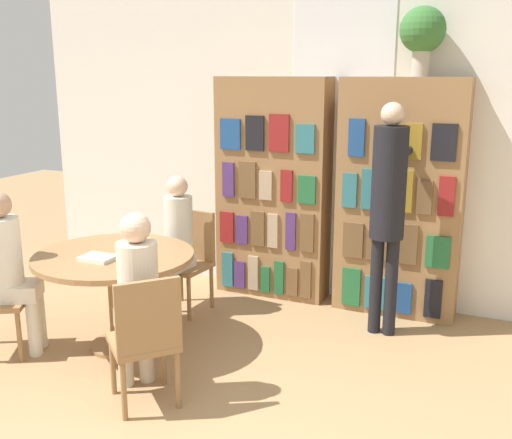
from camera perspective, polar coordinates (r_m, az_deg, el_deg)
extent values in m
cube|color=silver|center=(5.49, 8.12, 7.77)|extent=(6.40, 0.06, 3.00)
cube|color=white|center=(5.43, 8.33, 16.68)|extent=(0.90, 0.01, 1.10)
cube|color=olive|center=(5.57, 1.63, 2.95)|extent=(1.05, 0.32, 2.03)
cube|color=#2D707A|center=(5.77, -2.72, -4.75)|extent=(0.11, 0.02, 0.34)
cube|color=#4C2D6B|center=(5.73, -1.58, -5.26)|extent=(0.11, 0.02, 0.26)
cube|color=tan|center=(5.67, -0.27, -5.13)|extent=(0.10, 0.02, 0.33)
cube|color=#236638|center=(5.63, 0.90, -5.70)|extent=(0.09, 0.02, 0.25)
cube|color=#236638|center=(5.57, 2.21, -5.55)|extent=(0.09, 0.02, 0.32)
cube|color=brown|center=(5.54, 3.46, -5.95)|extent=(0.11, 0.02, 0.27)
cube|color=brown|center=(5.48, 4.76, -5.74)|extent=(0.10, 0.02, 0.35)
cube|color=maroon|center=(5.66, -2.79, -0.71)|extent=(0.14, 0.02, 0.29)
cube|color=#4C2D6B|center=(5.59, -1.37, -0.98)|extent=(0.12, 0.02, 0.27)
cube|color=brown|center=(5.52, 0.17, -0.88)|extent=(0.13, 0.02, 0.33)
cube|color=tan|center=(5.47, 1.61, -1.09)|extent=(0.10, 0.02, 0.31)
cube|color=#4C2D6B|center=(5.40, 3.32, -1.13)|extent=(0.09, 0.02, 0.34)
cube|color=brown|center=(5.35, 4.87, -1.27)|extent=(0.13, 0.02, 0.35)
cube|color=#4C2D6B|center=(5.55, -2.65, 3.83)|extent=(0.12, 0.02, 0.32)
cube|color=brown|center=(5.47, -0.83, 3.78)|extent=(0.17, 0.02, 0.34)
cube|color=tan|center=(5.40, 0.92, 3.26)|extent=(0.12, 0.02, 0.26)
cube|color=maroon|center=(5.33, 2.92, 3.22)|extent=(0.11, 0.02, 0.29)
cube|color=#236638|center=(5.27, 4.85, 2.85)|extent=(0.16, 0.02, 0.25)
cube|color=navy|center=(5.48, -2.46, 8.14)|extent=(0.20, 0.02, 0.28)
cube|color=black|center=(5.38, -0.11, 8.23)|extent=(0.18, 0.02, 0.31)
cube|color=maroon|center=(5.29, 2.21, 8.23)|extent=(0.19, 0.02, 0.33)
cube|color=#2D707A|center=(5.21, 4.70, 7.67)|extent=(0.17, 0.02, 0.25)
cube|color=olive|center=(5.25, 13.50, 1.91)|extent=(1.05, 0.32, 2.03)
cube|color=#236638|center=(5.37, 9.05, -6.33)|extent=(0.16, 0.02, 0.34)
cube|color=#2D707A|center=(5.33, 11.35, -6.87)|extent=(0.20, 0.02, 0.29)
cube|color=navy|center=(5.30, 13.85, -7.28)|extent=(0.14, 0.02, 0.27)
cube|color=black|center=(5.26, 16.50, -7.25)|extent=(0.14, 0.02, 0.33)
cube|color=brown|center=(5.24, 9.23, -1.95)|extent=(0.18, 0.02, 0.31)
cube|color=brown|center=(5.20, 11.54, -2.47)|extent=(0.20, 0.02, 0.26)
cube|color=brown|center=(5.15, 14.28, -2.31)|extent=(0.15, 0.02, 0.34)
cube|color=#236638|center=(5.13, 16.92, -2.98)|extent=(0.19, 0.02, 0.27)
cube|color=#2D707A|center=(5.15, 8.90, 2.77)|extent=(0.12, 0.02, 0.30)
cube|color=#2D707A|center=(5.11, 10.56, 2.87)|extent=(0.10, 0.02, 0.34)
cube|color=navy|center=(5.08, 12.26, 2.78)|extent=(0.10, 0.02, 0.35)
cube|color=olive|center=(5.05, 14.03, 2.62)|extent=(0.12, 0.02, 0.35)
cube|color=brown|center=(5.04, 15.75, 2.04)|extent=(0.12, 0.02, 0.28)
cube|color=maroon|center=(5.01, 17.69, 2.11)|extent=(0.13, 0.02, 0.32)
cube|color=navy|center=(5.08, 9.56, 7.71)|extent=(0.14, 0.02, 0.31)
cube|color=navy|center=(5.03, 12.15, 7.23)|extent=(0.14, 0.02, 0.26)
cube|color=olive|center=(4.99, 14.72, 7.20)|extent=(0.14, 0.02, 0.29)
cube|color=black|center=(4.96, 17.47, 7.02)|extent=(0.19, 0.02, 0.29)
cylinder|color=#B7AD9E|center=(5.13, 15.41, 14.20)|extent=(0.14, 0.14, 0.22)
sphere|color=#387033|center=(5.14, 15.59, 17.03)|extent=(0.36, 0.36, 0.36)
cylinder|color=olive|center=(4.85, -12.90, -11.55)|extent=(0.44, 0.44, 0.03)
cylinder|color=olive|center=(4.71, -13.13, -7.63)|extent=(0.12, 0.12, 0.68)
cylinder|color=olive|center=(4.60, -13.38, -3.44)|extent=(1.19, 1.19, 0.04)
cylinder|color=olive|center=(5.07, -20.60, -8.79)|extent=(0.04, 0.04, 0.39)
cylinder|color=olive|center=(4.77, -21.61, -10.34)|extent=(0.04, 0.04, 0.39)
cube|color=olive|center=(5.31, -6.86, -4.46)|extent=(0.44, 0.44, 0.04)
cube|color=olive|center=(5.38, -5.78, -1.47)|extent=(0.40, 0.08, 0.45)
cylinder|color=olive|center=(5.16, -6.40, -7.53)|extent=(0.04, 0.04, 0.39)
cylinder|color=olive|center=(5.36, -9.35, -6.81)|extent=(0.04, 0.04, 0.39)
cylinder|color=olive|center=(5.42, -4.26, -6.42)|extent=(0.04, 0.04, 0.39)
cylinder|color=olive|center=(5.61, -7.15, -5.78)|extent=(0.04, 0.04, 0.39)
cube|color=olive|center=(3.93, -10.70, -11.42)|extent=(0.57, 0.57, 0.04)
cube|color=olive|center=(3.67, -10.20, -9.08)|extent=(0.30, 0.32, 0.45)
cylinder|color=olive|center=(4.14, -13.48, -13.46)|extent=(0.04, 0.04, 0.39)
cylinder|color=olive|center=(4.20, -8.81, -12.80)|extent=(0.04, 0.04, 0.39)
cylinder|color=olive|center=(3.84, -12.49, -15.67)|extent=(0.04, 0.04, 0.39)
cylinder|color=olive|center=(3.91, -7.44, -14.89)|extent=(0.04, 0.04, 0.39)
cube|color=beige|center=(5.18, -7.81, -4.03)|extent=(0.28, 0.35, 0.12)
cylinder|color=beige|center=(5.16, -7.38, -0.52)|extent=(0.24, 0.24, 0.50)
sphere|color=#DBB293|center=(5.09, -7.49, 3.17)|extent=(0.18, 0.18, 0.18)
cylinder|color=beige|center=(5.15, -7.88, -7.37)|extent=(0.10, 0.10, 0.43)
cylinder|color=beige|center=(5.23, -9.05, -7.09)|extent=(0.10, 0.10, 0.43)
cube|color=beige|center=(4.02, -11.22, -9.58)|extent=(0.41, 0.40, 0.12)
cylinder|color=beige|center=(3.83, -11.17, -5.77)|extent=(0.26, 0.26, 0.50)
sphere|color=#DBB293|center=(3.73, -11.41, -0.77)|extent=(0.19, 0.19, 0.19)
cylinder|color=beige|center=(4.22, -12.34, -12.55)|extent=(0.10, 0.10, 0.43)
cylinder|color=beige|center=(4.24, -10.45, -12.29)|extent=(0.10, 0.10, 0.43)
cube|color=silver|center=(4.82, -21.73, -6.31)|extent=(0.41, 0.39, 0.12)
cylinder|color=silver|center=(4.75, -22.99, -2.79)|extent=(0.27, 0.27, 0.50)
cylinder|color=silver|center=(4.95, -19.97, -9.01)|extent=(0.10, 0.10, 0.43)
cylinder|color=silver|center=(4.82, -20.38, -9.68)|extent=(0.10, 0.10, 0.43)
cylinder|color=black|center=(4.94, 11.35, -6.13)|extent=(0.10, 0.10, 0.80)
cylinder|color=black|center=(4.92, 12.72, -6.29)|extent=(0.10, 0.10, 0.80)
cylinder|color=black|center=(4.71, 12.55, 3.41)|extent=(0.27, 0.27, 0.87)
sphere|color=#DBB293|center=(4.65, 12.89, 9.77)|extent=(0.18, 0.18, 0.18)
cylinder|color=black|center=(4.91, 14.19, 6.30)|extent=(0.07, 0.30, 0.07)
cube|color=silver|center=(4.47, -14.80, -3.55)|extent=(0.24, 0.18, 0.03)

